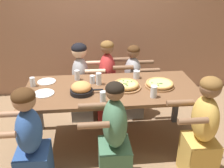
{
  "coord_description": "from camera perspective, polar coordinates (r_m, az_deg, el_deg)",
  "views": [
    {
      "loc": [
        -0.27,
        -2.67,
        2.08
      ],
      "look_at": [
        0.0,
        0.0,
        0.84
      ],
      "focal_mm": 40.0,
      "sensor_mm": 36.0,
      "label": 1
    }
  ],
  "objects": [
    {
      "name": "diner_far_midright",
      "position": [
        3.75,
        4.72,
        -0.16
      ],
      "size": [
        0.51,
        0.4,
        1.11
      ],
      "rotation": [
        0.0,
        0.0,
        -1.57
      ],
      "color": "#99999E",
      "rests_on": "ground"
    },
    {
      "name": "pizza_board_second",
      "position": [
        3.06,
        10.82,
        -0.0
      ],
      "size": [
        0.36,
        0.36,
        0.06
      ],
      "color": "#996B42",
      "rests_on": "dining_table"
    },
    {
      "name": "drinking_glass_a",
      "position": [
        2.62,
        -2.05,
        -3.25
      ],
      "size": [
        0.07,
        0.07,
        0.13
      ],
      "color": "silver",
      "rests_on": "dining_table"
    },
    {
      "name": "diner_near_center",
      "position": [
        2.54,
        0.52,
        -12.86
      ],
      "size": [
        0.51,
        0.4,
        1.16
      ],
      "rotation": [
        0.0,
        0.0,
        1.57
      ],
      "color": "#477556",
      "rests_on": "ground"
    },
    {
      "name": "restaurant_back_panel",
      "position": [
        4.26,
        -2.22,
        18.35
      ],
      "size": [
        10.0,
        0.06,
        3.2
      ],
      "primitive_type": "cube",
      "color": "#9E7056",
      "rests_on": "ground"
    },
    {
      "name": "diner_near_right",
      "position": [
        2.76,
        19.83,
        -10.63
      ],
      "size": [
        0.51,
        0.4,
        1.18
      ],
      "rotation": [
        0.0,
        0.0,
        1.57
      ],
      "color": "gold",
      "rests_on": "ground"
    },
    {
      "name": "drinking_glass_e",
      "position": [
        3.09,
        -4.52,
        0.97
      ],
      "size": [
        0.06,
        0.06,
        0.1
      ],
      "color": "silver",
      "rests_on": "dining_table"
    },
    {
      "name": "drinking_glass_b",
      "position": [
        3.2,
        -7.96,
        1.87
      ],
      "size": [
        0.07,
        0.07,
        0.13
      ],
      "color": "silver",
      "rests_on": "dining_table"
    },
    {
      "name": "empty_plate_a",
      "position": [
        2.94,
        -15.31,
        -2.08
      ],
      "size": [
        0.23,
        0.23,
        0.02
      ],
      "color": "white",
      "rests_on": "dining_table"
    },
    {
      "name": "empty_plate_b",
      "position": [
        3.23,
        -14.71,
        0.54
      ],
      "size": [
        0.23,
        0.23,
        0.02
      ],
      "color": "white",
      "rests_on": "dining_table"
    },
    {
      "name": "diner_far_midleft",
      "position": [
        3.68,
        -7.03,
        -0.06
      ],
      "size": [
        0.51,
        0.4,
        1.16
      ],
      "rotation": [
        0.0,
        0.0,
        -1.57
      ],
      "color": "#99999E",
      "rests_on": "ground"
    },
    {
      "name": "drinking_glass_c",
      "position": [
        2.77,
        9.52,
        -1.75
      ],
      "size": [
        0.07,
        0.07,
        0.13
      ],
      "color": "silver",
      "rests_on": "dining_table"
    },
    {
      "name": "drinking_glass_d",
      "position": [
        3.14,
        -17.68,
        0.35
      ],
      "size": [
        0.06,
        0.06,
        0.11
      ],
      "color": "silver",
      "rests_on": "dining_table"
    },
    {
      "name": "ground_plane",
      "position": [
        3.39,
        0.0,
        -12.96
      ],
      "size": [
        18.0,
        18.0,
        0.0
      ],
      "primitive_type": "plane",
      "color": "#896B4C",
      "rests_on": "ground"
    },
    {
      "name": "diner_near_left",
      "position": [
        2.59,
        -18.0,
        -13.21
      ],
      "size": [
        0.51,
        0.4,
        1.14
      ],
      "rotation": [
        0.0,
        0.0,
        1.57
      ],
      "color": "#2D5193",
      "rests_on": "ground"
    },
    {
      "name": "pizza_board_main",
      "position": [
        2.97,
        3.22,
        -0.26
      ],
      "size": [
        0.36,
        0.36,
        0.07
      ],
      "color": "#996B42",
      "rests_on": "dining_table"
    },
    {
      "name": "diner_far_center",
      "position": [
        3.69,
        -1.0,
        0.13
      ],
      "size": [
        0.51,
        0.4,
        1.19
      ],
      "rotation": [
        0.0,
        0.0,
        -1.57
      ],
      "color": "#B22D2D",
      "rests_on": "ground"
    },
    {
      "name": "cocktail_glass_blue",
      "position": [
        3.24,
        5.63,
        2.1
      ],
      "size": [
        0.08,
        0.08,
        0.13
      ],
      "color": "silver",
      "rests_on": "dining_table"
    },
    {
      "name": "drinking_glass_f",
      "position": [
        3.04,
        -3.06,
        1.2
      ],
      "size": [
        0.07,
        0.07,
        0.15
      ],
      "color": "silver",
      "rests_on": "dining_table"
    },
    {
      "name": "dining_table",
      "position": [
        3.01,
        0.0,
        -2.33
      ],
      "size": [
        2.07,
        0.9,
        0.79
      ],
      "color": "brown",
      "rests_on": "ground"
    },
    {
      "name": "skillet_bowl",
      "position": [
        2.84,
        -7.0,
        -1.06
      ],
      "size": [
        0.38,
        0.26,
        0.14
      ],
      "color": "black",
      "rests_on": "dining_table"
    }
  ]
}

